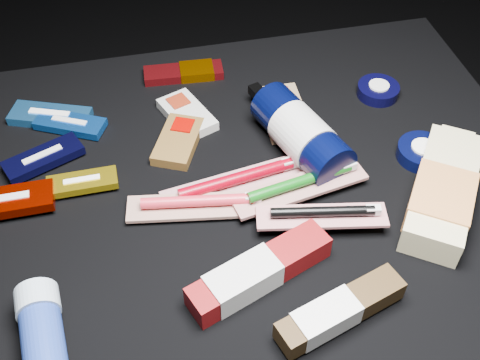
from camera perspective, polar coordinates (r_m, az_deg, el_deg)
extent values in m
plane|color=black|center=(1.23, -0.60, -13.92)|extent=(3.00, 3.00, 0.00)
cube|color=black|center=(1.06, -0.68, -8.66)|extent=(0.98, 0.78, 0.40)
cube|color=#256EB7|center=(1.07, -17.54, 5.79)|extent=(0.14, 0.09, 0.02)
cube|color=white|center=(1.07, -17.55, 5.83)|extent=(0.07, 0.04, 0.02)
cube|color=blue|center=(1.04, -15.81, 5.15)|extent=(0.12, 0.09, 0.01)
cube|color=silver|center=(1.04, -15.82, 5.18)|extent=(0.06, 0.04, 0.02)
cube|color=black|center=(0.99, -18.15, 1.99)|extent=(0.13, 0.09, 0.01)
cube|color=silver|center=(0.99, -18.16, 2.03)|extent=(0.06, 0.04, 0.02)
cube|color=#AE9110|center=(0.93, -14.71, -0.22)|extent=(0.10, 0.04, 0.01)
cube|color=white|center=(0.93, -14.72, -0.19)|extent=(0.05, 0.01, 0.01)
cube|color=#7B0C00|center=(0.93, -21.36, -1.96)|extent=(0.14, 0.05, 0.02)
cube|color=beige|center=(0.93, -21.37, -1.92)|extent=(0.07, 0.01, 0.02)
cube|color=brown|center=(0.98, -5.88, 3.68)|extent=(0.10, 0.12, 0.02)
cube|color=#830400|center=(0.99, -5.42, 4.86)|extent=(0.04, 0.04, 0.02)
cube|color=#B9B8B1|center=(1.02, -5.04, 6.20)|extent=(0.09, 0.12, 0.02)
cube|color=maroon|center=(1.04, -5.84, 7.10)|extent=(0.04, 0.04, 0.02)
cube|color=#90744E|center=(1.02, 4.17, 6.39)|extent=(0.07, 0.13, 0.02)
cube|color=maroon|center=(1.05, 3.75, 7.63)|extent=(0.04, 0.04, 0.02)
cube|color=maroon|center=(1.11, -5.37, 10.09)|extent=(0.15, 0.05, 0.02)
cube|color=#B76001|center=(1.12, -4.13, 10.26)|extent=(0.06, 0.05, 0.02)
cylinder|color=black|center=(0.95, 5.85, 4.38)|extent=(0.13, 0.20, 0.07)
cylinder|color=#BAB9B5|center=(0.94, 5.95, 4.22)|extent=(0.10, 0.10, 0.08)
cylinder|color=black|center=(1.01, 2.43, 7.85)|extent=(0.03, 0.03, 0.03)
cube|color=black|center=(1.03, 1.70, 8.28)|extent=(0.03, 0.04, 0.02)
cylinder|color=black|center=(1.09, 12.95, 8.28)|extent=(0.07, 0.07, 0.02)
cylinder|color=silver|center=(1.09, 12.97, 8.34)|extent=(0.04, 0.04, 0.02)
cylinder|color=black|center=(0.99, 16.89, 2.53)|extent=(0.08, 0.08, 0.02)
cylinder|color=white|center=(0.99, 16.91, 2.60)|extent=(0.04, 0.04, 0.02)
cube|color=beige|center=(0.92, 18.69, -1.01)|extent=(0.20, 0.23, 0.05)
cube|color=#CA7F42|center=(0.91, 18.48, -2.01)|extent=(0.13, 0.13, 0.05)
cube|color=beige|center=(1.01, 19.71, 3.49)|extent=(0.06, 0.05, 0.03)
cylinder|color=navy|center=(0.77, -18.11, -14.89)|extent=(0.06, 0.10, 0.05)
cylinder|color=#A0B3C3|center=(0.80, -18.65, -10.92)|extent=(0.06, 0.04, 0.05)
cube|color=silver|center=(0.91, -0.33, -0.45)|extent=(0.23, 0.09, 0.01)
cylinder|color=maroon|center=(0.90, -0.34, 0.12)|extent=(0.18, 0.05, 0.02)
cube|color=#BABAB6|center=(0.93, 4.77, 1.64)|extent=(0.03, 0.02, 0.01)
cube|color=beige|center=(0.88, -3.97, -2.52)|extent=(0.21, 0.08, 0.01)
cylinder|color=red|center=(0.87, -4.01, -2.00)|extent=(0.16, 0.04, 0.02)
cube|color=silver|center=(0.87, 1.26, -1.72)|extent=(0.02, 0.02, 0.01)
cube|color=#B6ADAA|center=(0.89, 5.66, -0.69)|extent=(0.21, 0.09, 0.01)
cylinder|color=#0B510F|center=(0.88, 5.72, -0.16)|extent=(0.17, 0.05, 0.02)
cube|color=silver|center=(0.92, 10.21, 1.33)|extent=(0.03, 0.02, 0.01)
cube|color=silver|center=(0.85, 7.75, -3.45)|extent=(0.19, 0.08, 0.01)
cylinder|color=black|center=(0.84, 7.82, -2.99)|extent=(0.15, 0.04, 0.01)
cube|color=silver|center=(0.86, 12.51, -2.78)|extent=(0.02, 0.02, 0.01)
cube|color=maroon|center=(0.79, 1.91, -8.67)|extent=(0.21, 0.12, 0.04)
cube|color=beige|center=(0.78, 0.28, -9.51)|extent=(0.11, 0.08, 0.04)
cube|color=#362510|center=(0.77, 9.52, -12.09)|extent=(0.18, 0.09, 0.03)
cube|color=silver|center=(0.76, 8.12, -12.83)|extent=(0.09, 0.06, 0.03)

